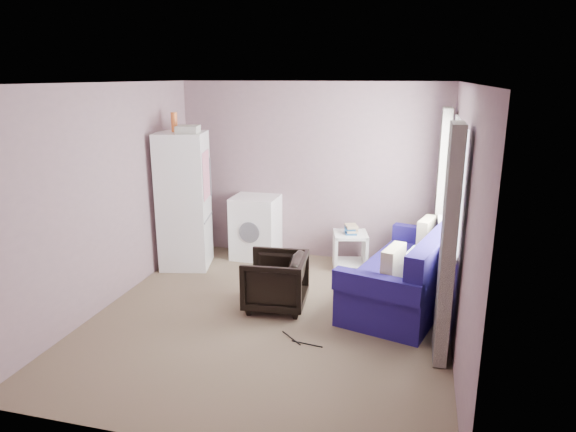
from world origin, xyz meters
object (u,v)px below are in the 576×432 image
Objects in this scene: side_table at (350,248)px; sofa at (410,276)px; washing_machine at (257,225)px; armchair at (275,279)px; fridge at (184,200)px.

side_table is 1.27m from sofa.
washing_machine is 1.47× the size of side_table.
armchair is 0.31× the size of sofa.
washing_machine is at bearing 174.70° from side_table.
washing_machine is (-0.73, 1.60, 0.13)m from armchair.
washing_machine is at bearing -160.14° from armchair.
side_table is at bearing -4.51° from washing_machine.
sofa reaches higher than side_table.
fridge is 0.95× the size of sofa.
fridge is at bearing -127.31° from armchair.
washing_machine is at bearing 169.17° from sofa.
fridge is at bearing -173.77° from sofa.
armchair is at bearing -45.51° from fridge.
side_table is at bearing -1.05° from fridge.
armchair is 0.33× the size of fridge.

